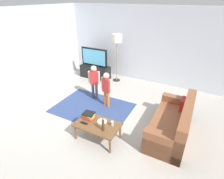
{
  "coord_description": "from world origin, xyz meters",
  "views": [
    {
      "loc": [
        2.0,
        -3.23,
        2.95
      ],
      "look_at": [
        0.0,
        0.6,
        0.65
      ],
      "focal_mm": 28.25,
      "sensor_mm": 36.0,
      "label": 1
    }
  ],
  "objects": [
    {
      "name": "ground",
      "position": [
        0.0,
        0.0,
        0.0
      ],
      "size": [
        7.8,
        7.8,
        0.0
      ],
      "primitive_type": "plane",
      "color": "#B2ADA3"
    },
    {
      "name": "floor_lamp",
      "position": [
        -0.77,
        2.45,
        1.54
      ],
      "size": [
        0.36,
        0.36,
        1.78
      ],
      "color": "#262626",
      "rests_on": "ground"
    },
    {
      "name": "tv_remote",
      "position": [
        -0.01,
        -0.74,
        0.43
      ],
      "size": [
        0.17,
        0.05,
        0.02
      ],
      "primitive_type": "cube",
      "rotation": [
        0.0,
        0.0,
        0.03
      ],
      "color": "black",
      "rests_on": "coffee_table"
    },
    {
      "name": "wall_back",
      "position": [
        0.0,
        3.0,
        1.35
      ],
      "size": [
        6.0,
        0.12,
        2.7
      ],
      "primitive_type": "cube",
      "color": "silver",
      "rests_on": "ground"
    },
    {
      "name": "tv_stand",
      "position": [
        -1.65,
        2.3,
        0.24
      ],
      "size": [
        1.2,
        0.44,
        0.5
      ],
      "color": "black",
      "rests_on": "ground"
    },
    {
      "name": "bottle",
      "position": [
        0.49,
        -0.74,
        0.56
      ],
      "size": [
        0.06,
        0.06,
        0.32
      ],
      "color": "#4C3319",
      "rests_on": "coffee_table"
    },
    {
      "name": "area_rug",
      "position": [
        -0.54,
        0.38,
        0.0
      ],
      "size": [
        2.2,
        1.6,
        0.01
      ],
      "primitive_type": "cube",
      "color": "#33477A",
      "rests_on": "ground"
    },
    {
      "name": "wall_left",
      "position": [
        -3.0,
        0.0,
        1.35
      ],
      "size": [
        0.12,
        6.0,
        2.7
      ],
      "primitive_type": "cube",
      "color": "silver",
      "rests_on": "ground"
    },
    {
      "name": "tv",
      "position": [
        -1.65,
        2.28,
        0.85
      ],
      "size": [
        1.1,
        0.28,
        0.71
      ],
      "color": "black",
      "rests_on": "tv_stand"
    },
    {
      "name": "child_near_tv",
      "position": [
        -0.79,
        0.92,
        0.67
      ],
      "size": [
        0.36,
        0.2,
        1.11
      ],
      "color": "#4C4C59",
      "rests_on": "ground"
    },
    {
      "name": "plate",
      "position": [
        0.32,
        -0.5,
        0.43
      ],
      "size": [
        0.22,
        0.22,
        0.02
      ],
      "color": "white",
      "rests_on": "coffee_table"
    },
    {
      "name": "coffee_table",
      "position": [
        0.27,
        -0.62,
        0.37
      ],
      "size": [
        1.0,
        0.6,
        0.42
      ],
      "color": "brown",
      "rests_on": "ground"
    },
    {
      "name": "child_center",
      "position": [
        -0.23,
        0.69,
        0.65
      ],
      "size": [
        0.36,
        0.17,
        1.08
      ],
      "color": "orange",
      "rests_on": "ground"
    },
    {
      "name": "soda_can",
      "position": [
        0.59,
        -0.52,
        0.48
      ],
      "size": [
        0.07,
        0.07,
        0.12
      ],
      "primitive_type": "cylinder",
      "color": "silver",
      "rests_on": "coffee_table"
    },
    {
      "name": "book_stack",
      "position": [
        -0.02,
        -0.52,
        0.49
      ],
      "size": [
        0.28,
        0.24,
        0.14
      ],
      "color": "red",
      "rests_on": "coffee_table"
    },
    {
      "name": "couch",
      "position": [
        1.78,
        0.32,
        0.29
      ],
      "size": [
        0.8,
        1.8,
        0.86
      ],
      "color": "brown",
      "rests_on": "ground"
    }
  ]
}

